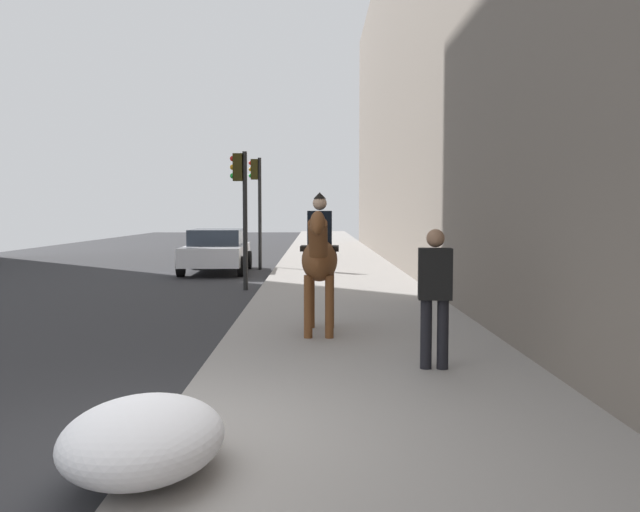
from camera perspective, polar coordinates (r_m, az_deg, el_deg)
The scene contains 7 objects.
sidewalk_slab at distance 5.87m, azimuth 6.63°, elevation -15.83°, with size 120.00×4.19×0.12m, color gray.
mounted_horse_near at distance 10.43m, azimuth -0.05°, elevation -0.10°, with size 2.15×0.62×2.21m.
pedestrian_greeting at distance 8.22m, azimuth 9.74°, elevation -2.78°, with size 0.30×0.42×1.70m.
car_near_lane at distance 22.62m, azimuth -8.76°, elevation 0.55°, with size 4.58×2.19×1.44m.
traffic_light_near_curb at distance 17.36m, azimuth -6.70°, elevation 4.99°, with size 0.20×0.44×3.56m.
traffic_light_far_curb at distance 23.46m, azimuth -5.36°, elevation 5.19°, with size 0.20×0.44×3.89m.
snow_pile_near at distance 5.22m, azimuth -14.79°, elevation -14.70°, with size 1.52×1.17×0.53m, color white.
Camera 1 is at (-5.49, -1.41, 2.03)m, focal length 37.66 mm.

